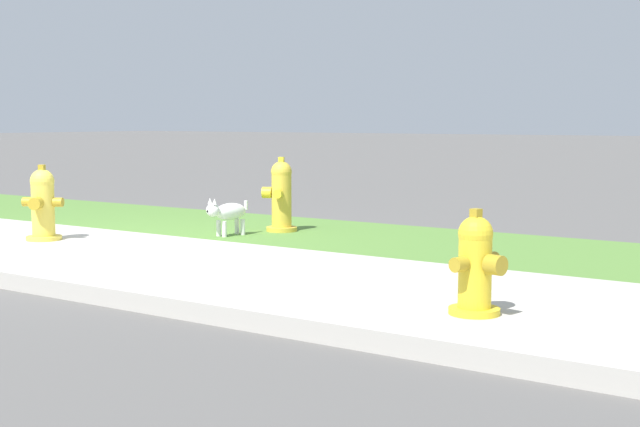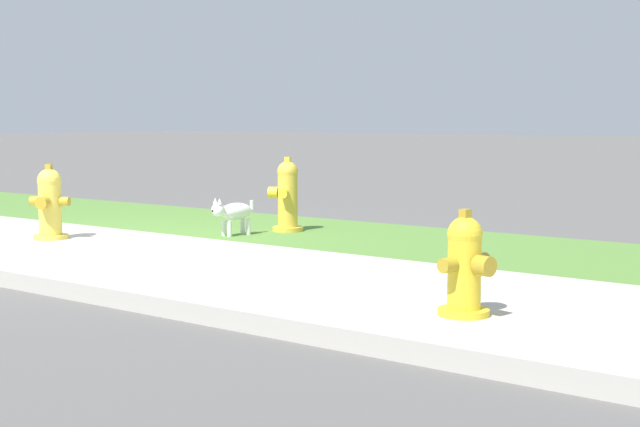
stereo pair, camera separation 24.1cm
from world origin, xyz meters
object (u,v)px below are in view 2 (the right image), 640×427
object	(u,v)px
small_white_dog	(233,212)
fire_hydrant_by_grass_verge	(465,266)
fire_hydrant_across_street	(287,196)
fire_hydrant_at_driveway	(50,204)

from	to	relation	value
small_white_dog	fire_hydrant_by_grass_verge	bearing A→B (deg)	73.15
fire_hydrant_across_street	fire_hydrant_at_driveway	distance (m)	2.40
fire_hydrant_at_driveway	fire_hydrant_by_grass_verge	bearing A→B (deg)	143.58
fire_hydrant_across_street	fire_hydrant_by_grass_verge	xyz separation A→B (m)	(3.42, -2.58, -0.07)
fire_hydrant_by_grass_verge	small_white_dog	world-z (taller)	fire_hydrant_by_grass_verge
fire_hydrant_by_grass_verge	fire_hydrant_at_driveway	bearing A→B (deg)	-83.36
fire_hydrant_across_street	fire_hydrant_by_grass_verge	bearing A→B (deg)	-150.55
fire_hydrant_at_driveway	small_white_dog	size ratio (longest dim) A/B	1.46
fire_hydrant_by_grass_verge	fire_hydrant_at_driveway	distance (m)	4.93
fire_hydrant_by_grass_verge	fire_hydrant_across_street	bearing A→B (deg)	-112.57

